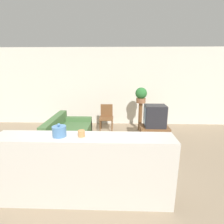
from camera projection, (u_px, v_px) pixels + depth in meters
The scene contains 11 objects.
ground_plane at pixel (91, 181), 3.25m from camera, with size 14.00×14.00×0.00m, color gray.
wall_back at pixel (104, 87), 6.23m from camera, with size 9.00×0.06×2.70m.
couch at pixel (68, 135), 4.77m from camera, with size 0.99×1.63×0.74m.
tv_stand at pixel (154, 135), 4.76m from camera, with size 0.76×0.51×0.50m.
television at pixel (155, 116), 4.62m from camera, with size 0.55×0.43×0.59m.
wooden_chair at pixel (106, 116), 5.73m from camera, with size 0.44×0.44×0.85m.
plant_stand at pixel (140, 116), 5.76m from camera, with size 0.12×0.12×0.93m.
potted_plant at pixel (141, 95), 5.58m from camera, with size 0.37×0.37×0.49m.
foreground_counter at pixel (85, 169), 2.67m from camera, with size 2.66×0.44×1.08m.
decorative_bowl at pixel (59, 131), 2.53m from camera, with size 0.20×0.20×0.20m.
candle_jar at pixel (81, 133), 2.52m from camera, with size 0.10×0.10×0.09m.
Camera 1 is at (0.49, -2.81, 2.07)m, focal length 28.00 mm.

